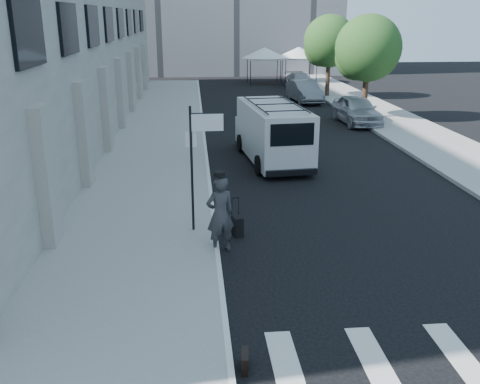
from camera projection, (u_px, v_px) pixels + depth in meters
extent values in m
plane|color=black|center=(307.00, 284.00, 12.36)|extent=(120.00, 120.00, 0.00)
cube|color=gray|center=(160.00, 136.00, 27.11)|extent=(4.50, 48.00, 0.15)
cube|color=gray|center=(386.00, 118.00, 32.00)|extent=(4.00, 56.00, 0.15)
cube|color=gray|center=(9.00, 13.00, 26.54)|extent=(10.00, 44.00, 12.00)
cylinder|color=black|center=(192.00, 170.00, 14.57)|extent=(0.07, 0.07, 3.50)
cube|color=white|center=(191.00, 139.00, 14.32)|extent=(0.30, 0.03, 0.42)
cube|color=white|center=(207.00, 123.00, 14.20)|extent=(0.85, 0.06, 0.45)
cylinder|color=black|center=(365.00, 96.00, 31.47)|extent=(0.32, 0.32, 2.80)
sphere|color=#133D1B|center=(368.00, 48.00, 30.61)|extent=(3.80, 3.80, 3.80)
sphere|color=#133D1B|center=(358.00, 58.00, 31.32)|extent=(2.66, 2.66, 2.66)
cylinder|color=black|center=(328.00, 79.00, 39.98)|extent=(0.32, 0.32, 2.80)
sphere|color=#133D1B|center=(330.00, 41.00, 39.12)|extent=(3.80, 3.80, 3.80)
sphere|color=#133D1B|center=(322.00, 49.00, 39.83)|extent=(2.66, 2.66, 2.66)
cylinder|color=black|center=(251.00, 73.00, 46.84)|extent=(0.06, 0.06, 2.20)
cylinder|color=black|center=(282.00, 73.00, 47.08)|extent=(0.06, 0.06, 2.20)
cylinder|color=black|center=(247.00, 70.00, 49.49)|extent=(0.06, 0.06, 2.20)
cylinder|color=black|center=(277.00, 70.00, 49.72)|extent=(0.06, 0.06, 2.20)
cube|color=white|center=(264.00, 58.00, 47.92)|extent=(3.00, 3.00, 0.12)
cone|color=white|center=(265.00, 53.00, 47.76)|extent=(4.00, 4.00, 0.90)
cylinder|color=black|center=(286.00, 72.00, 47.58)|extent=(0.06, 0.06, 2.20)
cylinder|color=black|center=(317.00, 72.00, 47.82)|extent=(0.06, 0.06, 2.20)
cylinder|color=black|center=(281.00, 69.00, 50.23)|extent=(0.06, 0.06, 2.20)
cylinder|color=black|center=(310.00, 69.00, 50.46)|extent=(0.06, 0.06, 2.20)
cube|color=white|center=(299.00, 58.00, 48.66)|extent=(3.00, 3.00, 0.12)
cone|color=white|center=(299.00, 52.00, 48.50)|extent=(4.00, 4.00, 0.90)
imported|color=#323234|center=(220.00, 214.00, 13.77)|extent=(0.87, 0.70, 2.07)
cube|color=black|center=(245.00, 361.00, 9.32)|extent=(0.17, 0.45, 0.34)
cube|color=black|center=(237.00, 226.00, 14.99)|extent=(0.34, 0.44, 0.57)
cylinder|color=black|center=(232.00, 207.00, 14.95)|extent=(0.02, 0.02, 0.54)
cylinder|color=black|center=(239.00, 206.00, 15.02)|extent=(0.02, 0.02, 0.54)
cube|color=black|center=(235.00, 197.00, 14.90)|extent=(0.22, 0.08, 0.03)
cube|color=silver|center=(273.00, 132.00, 22.30)|extent=(2.61, 5.77, 2.17)
cube|color=silver|center=(257.00, 129.00, 25.31)|extent=(2.05, 1.12, 1.14)
cube|color=black|center=(292.00, 135.00, 19.57)|extent=(1.66, 0.25, 0.83)
cylinder|color=black|center=(241.00, 143.00, 24.25)|extent=(0.37, 0.81, 0.79)
cylinder|color=black|center=(283.00, 141.00, 24.59)|extent=(0.37, 0.81, 0.79)
cylinder|color=black|center=(260.00, 165.00, 20.67)|extent=(0.37, 0.81, 0.79)
cylinder|color=black|center=(309.00, 163.00, 21.02)|extent=(0.37, 0.81, 0.79)
imported|color=#ADAFB5|center=(357.00, 110.00, 30.49)|extent=(2.07, 4.76, 1.60)
imported|color=slate|center=(305.00, 91.00, 38.11)|extent=(2.02, 4.69, 1.50)
imported|color=#A1A3A9|center=(301.00, 82.00, 44.53)|extent=(2.29, 4.76, 1.34)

